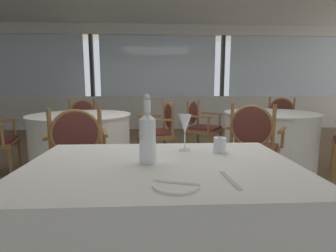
{
  "coord_description": "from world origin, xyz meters",
  "views": [
    {
      "loc": [
        -0.07,
        -2.61,
        1.12
      ],
      "look_at": [
        0.0,
        -1.11,
        0.88
      ],
      "focal_mm": 27.43,
      "sensor_mm": 36.0,
      "label": 1
    }
  ],
  "objects_px": {
    "water_bottle": "(148,136)",
    "dining_chair_1_0": "(83,121)",
    "dining_chair_1_2": "(77,150)",
    "wine_glass": "(185,125)",
    "water_tumbler": "(220,145)",
    "dining_chair_0_2": "(200,124)",
    "dining_chair_0_3": "(253,141)",
    "dining_chair_1_3": "(160,128)",
    "dining_chair_0_1": "(280,120)",
    "side_plate": "(177,184)"
  },
  "relations": [
    {
      "from": "water_bottle",
      "to": "dining_chair_1_0",
      "type": "distance_m",
      "value": 3.4
    },
    {
      "from": "water_bottle",
      "to": "dining_chair_1_2",
      "type": "relative_size",
      "value": 0.35
    },
    {
      "from": "wine_glass",
      "to": "water_tumbler",
      "type": "xyz_separation_m",
      "value": [
        0.19,
        -0.05,
        -0.11
      ]
    },
    {
      "from": "dining_chair_1_2",
      "to": "wine_glass",
      "type": "bearing_deg",
      "value": -149.24
    },
    {
      "from": "dining_chair_0_2",
      "to": "dining_chair_0_3",
      "type": "distance_m",
      "value": 1.49
    },
    {
      "from": "dining_chair_1_0",
      "to": "dining_chair_1_2",
      "type": "bearing_deg",
      "value": 0.0
    },
    {
      "from": "dining_chair_0_3",
      "to": "dining_chair_1_2",
      "type": "xyz_separation_m",
      "value": [
        -1.72,
        -0.27,
        -0.0
      ]
    },
    {
      "from": "dining_chair_1_3",
      "to": "wine_glass",
      "type": "bearing_deg",
      "value": 78.5
    },
    {
      "from": "water_tumbler",
      "to": "dining_chair_1_2",
      "type": "relative_size",
      "value": 0.09
    },
    {
      "from": "dining_chair_0_1",
      "to": "dining_chair_1_0",
      "type": "xyz_separation_m",
      "value": [
        -3.39,
        0.03,
        -0.01
      ]
    },
    {
      "from": "side_plate",
      "to": "wine_glass",
      "type": "distance_m",
      "value": 0.55
    },
    {
      "from": "dining_chair_1_0",
      "to": "dining_chair_1_2",
      "type": "relative_size",
      "value": 0.95
    },
    {
      "from": "dining_chair_0_3",
      "to": "dining_chair_1_2",
      "type": "bearing_deg",
      "value": 131.76
    },
    {
      "from": "wine_glass",
      "to": "water_bottle",
      "type": "bearing_deg",
      "value": -132.08
    },
    {
      "from": "water_tumbler",
      "to": "dining_chair_0_1",
      "type": "bearing_deg",
      "value": 58.59
    },
    {
      "from": "side_plate",
      "to": "dining_chair_0_1",
      "type": "height_order",
      "value": "dining_chair_0_1"
    },
    {
      "from": "dining_chair_1_3",
      "to": "dining_chair_1_2",
      "type": "bearing_deg",
      "value": 45.15
    },
    {
      "from": "dining_chair_0_3",
      "to": "water_bottle",
      "type": "bearing_deg",
      "value": 175.36
    },
    {
      "from": "water_bottle",
      "to": "dining_chair_0_3",
      "type": "height_order",
      "value": "water_bottle"
    },
    {
      "from": "dining_chair_0_3",
      "to": "side_plate",
      "type": "bearing_deg",
      "value": -176.42
    },
    {
      "from": "side_plate",
      "to": "dining_chair_1_0",
      "type": "relative_size",
      "value": 0.2
    },
    {
      "from": "side_plate",
      "to": "dining_chair_0_1",
      "type": "xyz_separation_m",
      "value": [
        2.09,
        3.44,
        -0.23
      ]
    },
    {
      "from": "dining_chair_1_3",
      "to": "dining_chair_0_3",
      "type": "bearing_deg",
      "value": 118.45
    },
    {
      "from": "dining_chair_0_1",
      "to": "side_plate",
      "type": "bearing_deg",
      "value": 1.69
    },
    {
      "from": "wine_glass",
      "to": "dining_chair_1_0",
      "type": "distance_m",
      "value": 3.28
    },
    {
      "from": "dining_chair_0_3",
      "to": "water_tumbler",
      "type": "bearing_deg",
      "value": -175.99
    },
    {
      "from": "water_tumbler",
      "to": "dining_chair_1_0",
      "type": "relative_size",
      "value": 0.09
    },
    {
      "from": "wine_glass",
      "to": "dining_chair_0_3",
      "type": "distance_m",
      "value": 1.46
    },
    {
      "from": "water_tumbler",
      "to": "dining_chair_1_3",
      "type": "bearing_deg",
      "value": 97.35
    },
    {
      "from": "dining_chair_0_1",
      "to": "dining_chair_1_2",
      "type": "xyz_separation_m",
      "value": [
        -2.87,
        -2.04,
        0.01
      ]
    },
    {
      "from": "water_bottle",
      "to": "dining_chair_0_1",
      "type": "bearing_deg",
      "value": 54.94
    },
    {
      "from": "wine_glass",
      "to": "dining_chair_1_0",
      "type": "xyz_separation_m",
      "value": [
        -1.39,
        2.94,
        -0.38
      ]
    },
    {
      "from": "dining_chair_0_1",
      "to": "water_tumbler",
      "type": "bearing_deg",
      "value": 1.57
    },
    {
      "from": "dining_chair_1_3",
      "to": "water_tumbler",
      "type": "bearing_deg",
      "value": 83.23
    },
    {
      "from": "water_tumbler",
      "to": "dining_chair_0_1",
      "type": "distance_m",
      "value": 3.49
    },
    {
      "from": "side_plate",
      "to": "dining_chair_1_2",
      "type": "xyz_separation_m",
      "value": [
        -0.78,
        1.39,
        -0.22
      ]
    },
    {
      "from": "dining_chair_0_2",
      "to": "dining_chair_1_3",
      "type": "relative_size",
      "value": 0.99
    },
    {
      "from": "dining_chair_0_1",
      "to": "dining_chair_1_0",
      "type": "relative_size",
      "value": 1.03
    },
    {
      "from": "side_plate",
      "to": "dining_chair_0_3",
      "type": "relative_size",
      "value": 0.19
    },
    {
      "from": "water_bottle",
      "to": "dining_chair_0_3",
      "type": "relative_size",
      "value": 0.34
    },
    {
      "from": "side_plate",
      "to": "dining_chair_0_2",
      "type": "bearing_deg",
      "value": 78.63
    },
    {
      "from": "water_bottle",
      "to": "dining_chair_1_0",
      "type": "height_order",
      "value": "water_bottle"
    },
    {
      "from": "water_tumbler",
      "to": "dining_chair_1_3",
      "type": "distance_m",
      "value": 2.26
    },
    {
      "from": "dining_chair_0_2",
      "to": "dining_chair_1_3",
      "type": "bearing_deg",
      "value": -113.08
    },
    {
      "from": "water_bottle",
      "to": "dining_chair_1_3",
      "type": "height_order",
      "value": "water_bottle"
    },
    {
      "from": "side_plate",
      "to": "water_tumbler",
      "type": "height_order",
      "value": "water_tumbler"
    },
    {
      "from": "side_plate",
      "to": "dining_chair_0_2",
      "type": "relative_size",
      "value": 0.2
    },
    {
      "from": "water_bottle",
      "to": "wine_glass",
      "type": "bearing_deg",
      "value": 47.92
    },
    {
      "from": "side_plate",
      "to": "dining_chair_0_3",
      "type": "xyz_separation_m",
      "value": [
        0.93,
        1.66,
        -0.21
      ]
    },
    {
      "from": "side_plate",
      "to": "dining_chair_0_2",
      "type": "xyz_separation_m",
      "value": [
        0.63,
        3.12,
        -0.24
      ]
    }
  ]
}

